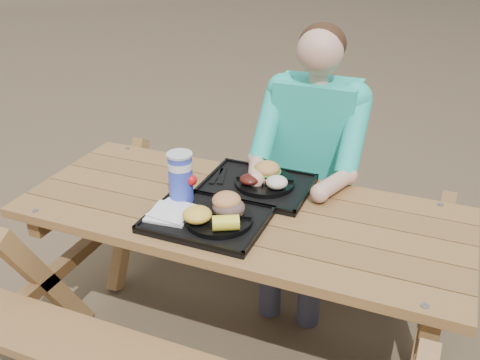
% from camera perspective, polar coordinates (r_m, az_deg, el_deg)
% --- Properties ---
extents(ground, '(60.00, 60.00, 0.00)m').
position_cam_1_polar(ground, '(2.63, 0.00, -17.33)').
color(ground, '#999999').
rests_on(ground, ground).
extents(picnic_table, '(1.80, 1.49, 0.75)m').
position_cam_1_polar(picnic_table, '(2.38, 0.00, -10.88)').
color(picnic_table, '#999999').
rests_on(picnic_table, ground).
extents(tray_near, '(0.45, 0.35, 0.02)m').
position_cam_1_polar(tray_near, '(2.07, -3.56, -4.30)').
color(tray_near, black).
rests_on(tray_near, picnic_table).
extents(tray_far, '(0.45, 0.35, 0.02)m').
position_cam_1_polar(tray_far, '(2.31, 1.87, -0.67)').
color(tray_far, black).
rests_on(tray_far, picnic_table).
extents(plate_near, '(0.26, 0.26, 0.02)m').
position_cam_1_polar(plate_near, '(2.04, -2.24, -4.20)').
color(plate_near, black).
rests_on(plate_near, tray_near).
extents(plate_far, '(0.26, 0.26, 0.02)m').
position_cam_1_polar(plate_far, '(2.30, 2.66, -0.25)').
color(plate_far, black).
rests_on(plate_far, tray_far).
extents(napkin_stack, '(0.18, 0.18, 0.02)m').
position_cam_1_polar(napkin_stack, '(2.10, -7.44, -3.46)').
color(napkin_stack, white).
rests_on(napkin_stack, tray_near).
extents(soda_cup, '(0.10, 0.10, 0.20)m').
position_cam_1_polar(soda_cup, '(2.16, -6.35, 0.21)').
color(soda_cup, '#1A31C9').
rests_on(soda_cup, tray_near).
extents(condiment_bbq, '(0.05, 0.05, 0.03)m').
position_cam_1_polar(condiment_bbq, '(2.17, -2.28, -1.97)').
color(condiment_bbq, black).
rests_on(condiment_bbq, tray_near).
extents(condiment_mustard, '(0.06, 0.06, 0.03)m').
position_cam_1_polar(condiment_mustard, '(2.14, -0.81, -2.36)').
color(condiment_mustard, gold).
rests_on(condiment_mustard, tray_near).
extents(sandwich, '(0.12, 0.12, 0.12)m').
position_cam_1_polar(sandwich, '(2.03, -1.23, -2.02)').
color(sandwich, '#C97D47').
rests_on(sandwich, plate_near).
extents(mac_cheese, '(0.11, 0.11, 0.06)m').
position_cam_1_polar(mac_cheese, '(2.00, -4.59, -3.70)').
color(mac_cheese, yellow).
rests_on(mac_cheese, plate_near).
extents(corn_cob, '(0.13, 0.13, 0.06)m').
position_cam_1_polar(corn_cob, '(1.94, -1.52, -4.59)').
color(corn_cob, yellow).
rests_on(corn_cob, plate_near).
extents(cutlery_far, '(0.07, 0.16, 0.01)m').
position_cam_1_polar(cutlery_far, '(2.37, -1.95, 0.44)').
color(cutlery_far, black).
rests_on(cutlery_far, tray_far).
extents(burger, '(0.11, 0.11, 0.10)m').
position_cam_1_polar(burger, '(2.31, 2.91, 1.55)').
color(burger, '#C48845').
rests_on(burger, plate_far).
extents(baked_beans, '(0.09, 0.09, 0.04)m').
position_cam_1_polar(baked_beans, '(2.26, 1.04, 0.06)').
color(baked_beans, '#44130D').
rests_on(baked_beans, plate_far).
extents(potato_salad, '(0.09, 0.09, 0.05)m').
position_cam_1_polar(potato_salad, '(2.23, 3.94, -0.24)').
color(potato_salad, beige).
rests_on(potato_salad, plate_far).
extents(diner, '(0.48, 0.84, 1.28)m').
position_cam_1_polar(diner, '(2.67, 7.67, 0.23)').
color(diner, '#18AD99').
rests_on(diner, ground).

